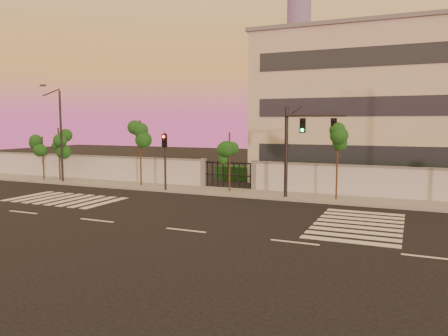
{
  "coord_description": "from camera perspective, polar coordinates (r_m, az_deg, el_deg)",
  "views": [
    {
      "loc": [
        9.26,
        -16.96,
        4.82
      ],
      "look_at": [
        -0.73,
        6.0,
        2.23
      ],
      "focal_mm": 35.0,
      "sensor_mm": 36.0,
      "label": 1
    }
  ],
  "objects": [
    {
      "name": "street_tree_e",
      "position": [
        27.43,
        14.66,
        3.08
      ],
      "size": [
        1.36,
        1.08,
        4.84
      ],
      "color": "#382314",
      "rests_on": "ground"
    },
    {
      "name": "traffic_signal_secondary",
      "position": [
        30.64,
        -7.73,
        1.76
      ],
      "size": [
        0.32,
        0.33,
        4.15
      ],
      "rotation": [
        0.0,
        0.0,
        0.23
      ],
      "color": "black",
      "rests_on": "ground"
    },
    {
      "name": "hedge_row",
      "position": [
        32.96,
        9.13,
        -1.15
      ],
      "size": [
        41.0,
        4.25,
        1.8
      ],
      "color": "black",
      "rests_on": "ground"
    },
    {
      "name": "sidewalk",
      "position": [
        29.37,
        4.83,
        -3.42
      ],
      "size": [
        60.0,
        3.0,
        0.15
      ],
      "primitive_type": "cube",
      "color": "gray",
      "rests_on": "ground"
    },
    {
      "name": "institutional_building",
      "position": [
        38.97,
        23.33,
        7.39
      ],
      "size": [
        24.4,
        12.4,
        12.25
      ],
      "color": "beige",
      "rests_on": "ground"
    },
    {
      "name": "ground",
      "position": [
        19.92,
        -5.01,
        -8.12
      ],
      "size": [
        120.0,
        120.0,
        0.0
      ],
      "primitive_type": "plane",
      "color": "black",
      "rests_on": "ground"
    },
    {
      "name": "streetlight_west",
      "position": [
        36.97,
        -20.69,
        4.5
      ],
      "size": [
        0.46,
        1.85,
        7.7
      ],
      "color": "black",
      "rests_on": "ground"
    },
    {
      "name": "street_tree_a",
      "position": [
        38.87,
        -22.57,
        2.37
      ],
      "size": [
        1.32,
        1.05,
        3.71
      ],
      "color": "#382314",
      "rests_on": "ground"
    },
    {
      "name": "street_tree_d",
      "position": [
        29.79,
        0.77,
        2.56
      ],
      "size": [
        1.38,
        1.1,
        4.19
      ],
      "color": "#382314",
      "rests_on": "ground"
    },
    {
      "name": "street_tree_b",
      "position": [
        38.02,
        -20.74,
        3.19
      ],
      "size": [
        1.51,
        1.2,
        4.44
      ],
      "color": "#382314",
      "rests_on": "ground"
    },
    {
      "name": "traffic_signal_main",
      "position": [
        27.55,
        9.61,
        3.48
      ],
      "size": [
        3.64,
        1.18,
        5.84
      ],
      "rotation": [
        0.0,
        0.0,
        0.29
      ],
      "color": "black",
      "rests_on": "ground"
    },
    {
      "name": "distant_skyscraper",
      "position": [
        311.4,
        9.72,
        16.39
      ],
      "size": [
        16.0,
        16.0,
        118.0
      ],
      "color": "slate",
      "rests_on": "ground"
    },
    {
      "name": "street_tree_c",
      "position": [
        33.27,
        -10.83,
        3.88
      ],
      "size": [
        1.57,
        1.25,
        5.03
      ],
      "color": "#382314",
      "rests_on": "ground"
    },
    {
      "name": "perimeter_wall",
      "position": [
        30.6,
        5.93,
        -1.17
      ],
      "size": [
        60.0,
        0.36,
        2.2
      ],
      "color": "silver",
      "rests_on": "ground"
    },
    {
      "name": "road_markings",
      "position": [
        23.87,
        -4.04,
        -5.73
      ],
      "size": [
        57.0,
        7.62,
        0.02
      ],
      "color": "silver",
      "rests_on": "ground"
    }
  ]
}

